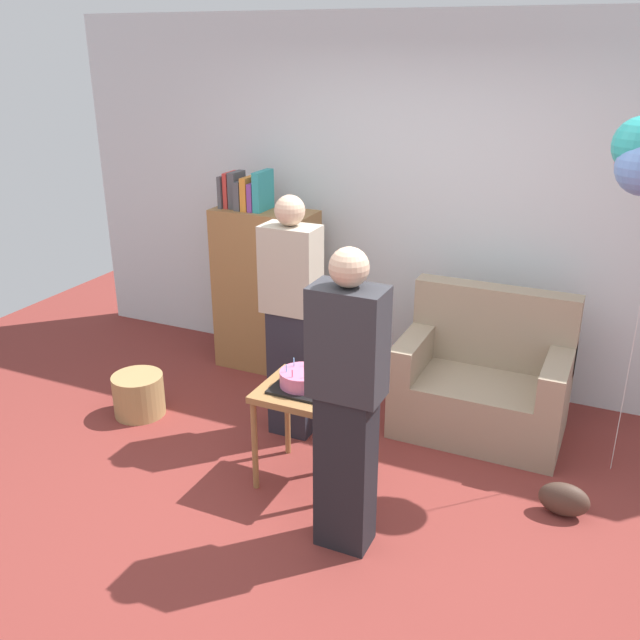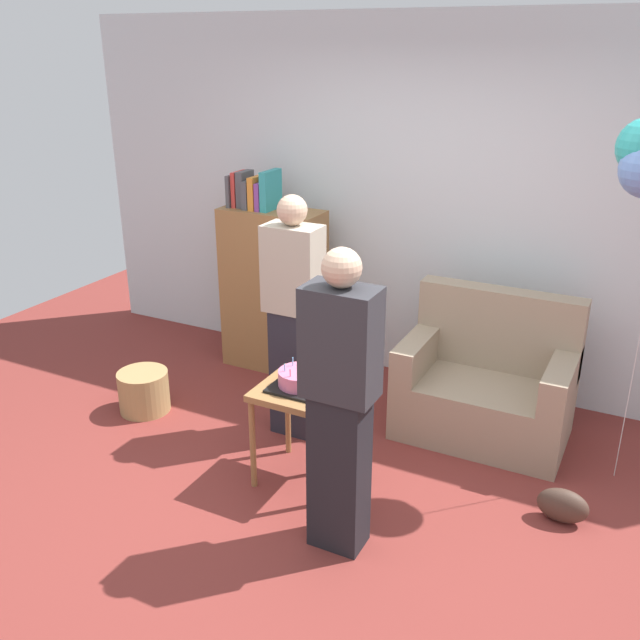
% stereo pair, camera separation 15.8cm
% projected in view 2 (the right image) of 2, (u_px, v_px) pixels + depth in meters
% --- Properties ---
extents(ground_plane, '(8.00, 8.00, 0.00)m').
position_uv_depth(ground_plane, '(302.00, 513.00, 3.96)').
color(ground_plane, maroon).
extents(wall_back, '(6.00, 0.10, 2.70)m').
position_uv_depth(wall_back, '(432.00, 207.00, 5.15)').
color(wall_back, silver).
rests_on(wall_back, ground_plane).
extents(couch, '(1.10, 0.70, 0.96)m').
position_uv_depth(couch, '(486.00, 386.00, 4.68)').
color(couch, gray).
rests_on(couch, ground_plane).
extents(bookshelf, '(0.80, 0.36, 1.60)m').
position_uv_depth(bookshelf, '(273.00, 286.00, 5.53)').
color(bookshelf, olive).
rests_on(bookshelf, ground_plane).
extents(side_table, '(0.48, 0.48, 0.62)m').
position_uv_depth(side_table, '(301.00, 402.00, 4.10)').
color(side_table, olive).
rests_on(side_table, ground_plane).
extents(birthday_cake, '(0.32, 0.32, 0.17)m').
position_uv_depth(birthday_cake, '(300.00, 380.00, 4.05)').
color(birthday_cake, black).
rests_on(birthday_cake, side_table).
extents(person_blowing_candles, '(0.36, 0.22, 1.63)m').
position_uv_depth(person_blowing_candles, '(294.00, 317.00, 4.51)').
color(person_blowing_candles, '#23232D').
rests_on(person_blowing_candles, ground_plane).
extents(person_holding_cake, '(0.36, 0.22, 1.63)m').
position_uv_depth(person_holding_cake, '(340.00, 404.00, 3.43)').
color(person_holding_cake, black).
rests_on(person_holding_cake, ground_plane).
extents(wicker_basket, '(0.36, 0.36, 0.30)m').
position_uv_depth(wicker_basket, '(144.00, 391.00, 5.02)').
color(wicker_basket, '#A88451').
rests_on(wicker_basket, ground_plane).
extents(handbag, '(0.28, 0.14, 0.20)m').
position_uv_depth(handbag, '(563.00, 506.00, 3.86)').
color(handbag, '#473328').
rests_on(handbag, ground_plane).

